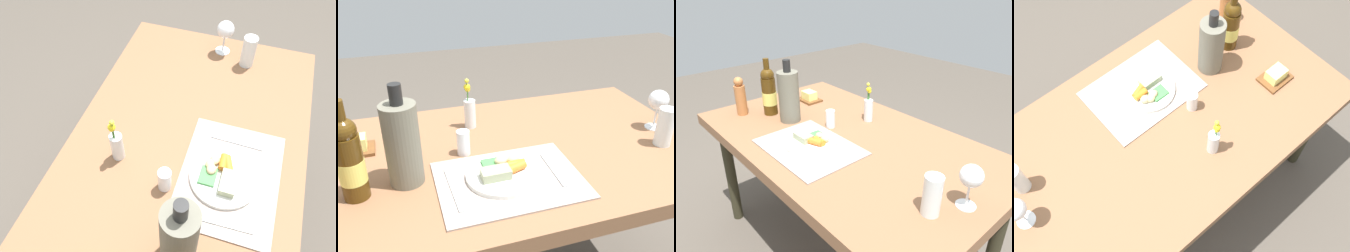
# 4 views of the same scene
# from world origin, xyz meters

# --- Properties ---
(dining_table) EXTENTS (1.46, 0.85, 0.70)m
(dining_table) POSITION_xyz_m (0.00, 0.00, 0.64)
(dining_table) COLOR brown
(dining_table) RESTS_ON ground_plane
(placemat) EXTENTS (0.44, 0.33, 0.01)m
(placemat) POSITION_xyz_m (-0.03, -0.18, 0.71)
(placemat) COLOR gray
(placemat) RESTS_ON dining_table
(dinner_plate) EXTENTS (0.23, 0.23, 0.04)m
(dinner_plate) POSITION_xyz_m (-0.04, -0.16, 0.72)
(dinner_plate) COLOR white
(dinner_plate) RESTS_ON placemat
(fork) EXTENTS (0.02, 0.22, 0.00)m
(fork) POSITION_xyz_m (-0.21, -0.18, 0.71)
(fork) COLOR silver
(fork) RESTS_ON placemat
(knife) EXTENTS (0.02, 0.19, 0.00)m
(knife) POSITION_xyz_m (0.12, -0.17, 0.71)
(knife) COLOR silver
(knife) RESTS_ON placemat
(flower_vase) EXTENTS (0.04, 0.04, 0.20)m
(flower_vase) POSITION_xyz_m (-0.07, 0.22, 0.77)
(flower_vase) COLOR silver
(flower_vase) RESTS_ON dining_table
(cooler_bottle) EXTENTS (0.10, 0.10, 0.32)m
(cooler_bottle) POSITION_xyz_m (-0.33, -0.08, 0.84)
(cooler_bottle) COLOR #676455
(cooler_bottle) RESTS_ON dining_table
(salt_shaker) EXTENTS (0.04, 0.04, 0.09)m
(salt_shaker) POSITION_xyz_m (-0.13, 0.02, 0.75)
(salt_shaker) COLOR white
(salt_shaker) RESTS_ON dining_table
(butter_dish) EXTENTS (0.13, 0.10, 0.06)m
(butter_dish) POSITION_xyz_m (-0.49, 0.15, 0.73)
(butter_dish) COLOR brown
(butter_dish) RESTS_ON dining_table
(water_tumbler) EXTENTS (0.06, 0.06, 0.14)m
(water_tumbler) POSITION_xyz_m (0.57, -0.13, 0.77)
(water_tumbler) COLOR silver
(water_tumbler) RESTS_ON dining_table
(wine_bottle) EXTENTS (0.08, 0.08, 0.30)m
(wine_bottle) POSITION_xyz_m (-0.47, -0.12, 0.83)
(wine_bottle) COLOR #482F0C
(wine_bottle) RESTS_ON dining_table
(wine_glass) EXTENTS (0.08, 0.08, 0.16)m
(wine_glass) POSITION_xyz_m (0.62, -0.01, 0.82)
(wine_glass) COLOR white
(wine_glass) RESTS_ON dining_table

